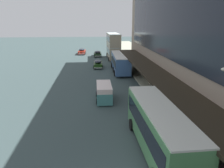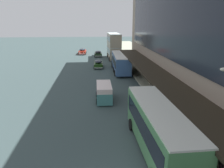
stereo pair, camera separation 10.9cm
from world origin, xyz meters
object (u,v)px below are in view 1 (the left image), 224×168
transit_bus_kerbside_front (113,45)px  sedan_trailing_near (82,51)px  transit_bus_kerbside_rear (120,62)px  sedan_lead_near (98,64)px  transit_bus_kerbside_far (159,127)px  sedan_far_back (98,54)px  vw_van (104,91)px  fire_hydrant (154,95)px

transit_bus_kerbside_front → sedan_trailing_near: 12.21m
transit_bus_kerbside_rear → sedan_lead_near: bearing=135.8°
transit_bus_kerbside_front → transit_bus_kerbside_rear: (-0.04, -13.64, -1.48)m
transit_bus_kerbside_front → transit_bus_kerbside_far: (-0.66, -39.54, -1.35)m
transit_bus_kerbside_front → sedan_far_back: bearing=129.0°
sedan_trailing_near → vw_van: size_ratio=1.08×
transit_bus_kerbside_far → sedan_far_back: bearing=94.0°
transit_bus_kerbside_rear → vw_van: (-3.85, -14.80, -0.74)m
sedan_far_back → sedan_lead_near: (-0.31, -14.35, 0.04)m
transit_bus_kerbside_rear → sedan_far_back: size_ratio=2.34×
sedan_trailing_near → fire_hydrant: sedan_trailing_near is taller
vw_van → transit_bus_kerbside_front: bearing=82.2°
transit_bus_kerbside_front → vw_van: bearing=-97.8°
vw_van → fire_hydrant: vw_van is taller
transit_bus_kerbside_far → vw_van: transit_bus_kerbside_far is taller
transit_bus_kerbside_rear → transit_bus_kerbside_far: bearing=-91.4°
sedan_lead_near → sedan_far_back: bearing=88.8°
transit_bus_kerbside_far → fire_hydrant: bearing=75.6°
vw_van → fire_hydrant: 6.02m
transit_bus_kerbside_rear → sedan_trailing_near: (-7.96, 22.50, -1.07)m
sedan_lead_near → fire_hydrant: sedan_lead_near is taller
sedan_trailing_near → fire_hydrant: 39.05m
vw_van → sedan_lead_near: bearing=90.4°
sedan_far_back → fire_hydrant: size_ratio=6.59×
sedan_trailing_near → sedan_lead_near: size_ratio=1.07×
transit_bus_kerbside_rear → sedan_lead_near: (-3.99, 3.88, -1.07)m
transit_bus_kerbside_rear → transit_bus_kerbside_far: size_ratio=1.05×
sedan_far_back → vw_van: size_ratio=1.01×
transit_bus_kerbside_far → sedan_trailing_near: transit_bus_kerbside_far is taller
sedan_trailing_near → fire_hydrant: bearing=-75.0°
sedan_far_back → sedan_trailing_near: bearing=135.1°
transit_bus_kerbside_front → transit_bus_kerbside_far: bearing=-91.0°
transit_bus_kerbside_rear → fire_hydrant: 15.43m
transit_bus_kerbside_far → fire_hydrant: size_ratio=14.66×
vw_van → fire_hydrant: bearing=-4.1°
transit_bus_kerbside_far → sedan_lead_near: 30.00m
transit_bus_kerbside_rear → transit_bus_kerbside_far: transit_bus_kerbside_far is taller
sedan_trailing_near → sedan_far_back: bearing=-44.9°
transit_bus_kerbside_rear → sedan_far_back: 18.63m
sedan_trailing_near → sedan_lead_near: 19.04m
transit_bus_kerbside_far → sedan_lead_near: size_ratio=2.22×
sedan_far_back → sedan_lead_near: bearing=-91.2°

